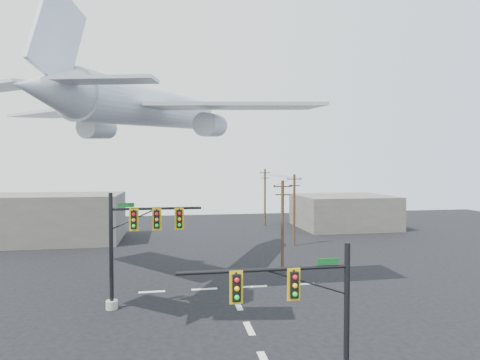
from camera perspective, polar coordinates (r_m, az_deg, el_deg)
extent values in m
cube|color=beige|center=(25.20, 1.31, -20.34)|extent=(0.40, 2.00, 0.01)
cube|color=beige|center=(28.88, -0.28, -17.37)|extent=(0.40, 2.00, 0.01)
cube|color=beige|center=(32.37, -12.43, -15.26)|extent=(2.00, 0.40, 0.01)
cube|color=beige|center=(32.43, -5.09, -15.19)|extent=(2.00, 0.40, 0.01)
cube|color=beige|center=(32.97, 2.10, -14.89)|extent=(2.00, 0.40, 0.01)
cube|color=beige|center=(33.98, 8.93, -14.40)|extent=(2.00, 0.40, 0.01)
cylinder|color=black|center=(17.54, 14.93, -19.18)|extent=(0.22, 0.22, 6.55)
cylinder|color=black|center=(15.77, 3.52, -12.62)|extent=(6.75, 0.15, 0.15)
cylinder|color=black|center=(16.38, 9.45, -14.13)|extent=(3.56, 0.07, 0.07)
cube|color=black|center=(16.09, 7.66, -14.52)|extent=(0.32, 0.28, 1.03)
cube|color=yellow|center=(16.10, 7.64, -14.50)|extent=(0.51, 0.04, 1.26)
sphere|color=red|center=(15.85, 7.84, -13.54)|extent=(0.19, 0.19, 0.19)
sphere|color=yellow|center=(15.94, 7.84, -14.68)|extent=(0.19, 0.19, 0.19)
sphere|color=#0BB626|center=(16.04, 7.83, -15.80)|extent=(0.19, 0.19, 0.19)
cube|color=black|center=(15.59, -0.54, -15.04)|extent=(0.32, 0.28, 1.03)
cube|color=yellow|center=(15.61, -0.55, -15.02)|extent=(0.51, 0.04, 1.26)
sphere|color=red|center=(15.35, -0.44, -14.05)|extent=(0.19, 0.19, 0.19)
sphere|color=yellow|center=(15.44, -0.44, -15.21)|extent=(0.19, 0.19, 0.19)
sphere|color=#0BB626|center=(15.54, -0.44, -16.37)|extent=(0.19, 0.19, 0.19)
cube|color=#0B521B|center=(16.41, 12.37, -11.24)|extent=(0.89, 0.04, 0.24)
cylinder|color=#9A998C|center=(29.44, -17.77, -16.53)|extent=(0.78, 0.78, 0.56)
cylinder|color=black|center=(28.50, -17.85, -9.59)|extent=(0.27, 0.27, 7.82)
cylinder|color=black|center=(27.81, -11.75, -4.00)|extent=(6.02, 0.18, 0.18)
cylinder|color=black|center=(27.98, -14.83, -5.37)|extent=(3.29, 0.09, 0.09)
cube|color=black|center=(27.82, -14.86, -5.48)|extent=(0.38, 0.34, 1.23)
cube|color=yellow|center=(27.84, -14.86, -5.48)|extent=(0.61, 0.04, 1.51)
sphere|color=red|center=(27.59, -14.91, -4.73)|extent=(0.22, 0.22, 0.22)
sphere|color=yellow|center=(27.63, -14.90, -5.53)|extent=(0.22, 0.22, 0.22)
sphere|color=#0BB626|center=(27.69, -14.89, -6.34)|extent=(0.22, 0.22, 0.22)
cube|color=black|center=(27.73, -11.75, -5.48)|extent=(0.38, 0.34, 1.23)
cube|color=yellow|center=(27.75, -11.75, -5.48)|extent=(0.61, 0.04, 1.51)
sphere|color=red|center=(27.49, -11.77, -4.73)|extent=(0.22, 0.22, 0.22)
sphere|color=yellow|center=(27.54, -11.77, -5.54)|extent=(0.22, 0.22, 0.22)
sphere|color=#0BB626|center=(27.59, -11.76, -6.34)|extent=(0.22, 0.22, 0.22)
cube|color=black|center=(27.71, -8.63, -5.47)|extent=(0.38, 0.34, 1.23)
cube|color=yellow|center=(27.73, -8.63, -5.46)|extent=(0.61, 0.04, 1.51)
sphere|color=red|center=(27.47, -8.62, -4.71)|extent=(0.22, 0.22, 0.22)
sphere|color=yellow|center=(27.52, -8.62, -5.52)|extent=(0.22, 0.22, 0.22)
sphere|color=#0BB626|center=(27.58, -8.62, -6.33)|extent=(0.22, 0.22, 0.22)
cube|color=#0B521B|center=(27.86, -15.89, -3.45)|extent=(1.06, 0.04, 0.29)
cylinder|color=#4E3621|center=(36.45, 6.06, -6.59)|extent=(0.28, 0.28, 8.31)
cube|color=#4E3621|center=(36.09, 6.08, -0.92)|extent=(1.66, 0.39, 0.11)
cube|color=#4E3621|center=(36.14, 6.08, -2.09)|extent=(1.29, 0.33, 0.11)
cylinder|color=black|center=(36.02, 4.91, -0.78)|extent=(0.09, 0.09, 0.11)
cylinder|color=black|center=(36.09, 6.08, -0.78)|extent=(0.09, 0.09, 0.11)
cylinder|color=black|center=(36.17, 7.25, -0.78)|extent=(0.09, 0.09, 0.11)
cylinder|color=#4E3621|center=(48.65, 7.72, -4.26)|extent=(0.29, 0.29, 8.61)
cube|color=#4E3621|center=(48.38, 7.74, 0.13)|extent=(1.74, 0.38, 0.12)
cube|color=#4E3621|center=(48.41, 7.73, -0.78)|extent=(1.36, 0.32, 0.12)
cylinder|color=black|center=(48.27, 6.83, 0.25)|extent=(0.10, 0.10, 0.12)
cylinder|color=black|center=(48.38, 7.74, 0.25)|extent=(0.10, 0.10, 0.12)
cylinder|color=black|center=(48.50, 8.64, 0.25)|extent=(0.10, 0.10, 0.12)
cylinder|color=#4E3621|center=(64.49, 3.57, -2.48)|extent=(0.31, 0.31, 9.12)
cube|color=#4E3621|center=(64.30, 3.58, 1.02)|extent=(1.79, 0.77, 0.12)
cube|color=#4E3621|center=(64.32, 3.57, 0.29)|extent=(1.40, 0.63, 0.12)
cylinder|color=black|center=(63.84, 2.96, 1.11)|extent=(0.10, 0.10, 0.12)
cylinder|color=black|center=(64.30, 3.58, 1.12)|extent=(0.10, 0.10, 0.12)
cylinder|color=black|center=(64.77, 4.19, 1.12)|extent=(0.10, 0.10, 0.12)
cylinder|color=black|center=(42.02, 6.04, -0.39)|extent=(4.68, 11.46, 0.03)
cylinder|color=black|center=(56.10, 4.57, 0.59)|extent=(0.24, 16.44, 0.03)
cylinder|color=black|center=(42.46, 8.01, -0.38)|extent=(4.75, 11.46, 0.03)
cylinder|color=black|center=(56.52, 6.15, 0.59)|extent=(0.35, 16.44, 0.03)
cylinder|color=silver|center=(34.43, -12.13, 10.12)|extent=(11.34, 20.15, 4.64)
cone|color=silver|center=(45.95, -5.11, 9.18)|extent=(4.90, 5.66, 3.55)
cone|color=silver|center=(23.92, -25.80, 11.51)|extent=(4.59, 5.51, 3.22)
cube|color=silver|center=(37.02, -23.33, 8.80)|extent=(12.10, 12.94, 0.57)
cube|color=silver|center=(30.52, -0.84, 10.46)|extent=(13.26, 4.80, 0.57)
cylinder|color=silver|center=(36.38, -19.65, 6.98)|extent=(3.03, 3.81, 2.04)
cylinder|color=silver|center=(31.89, -4.21, 7.81)|extent=(3.03, 3.81, 2.04)
cube|color=silver|center=(25.33, -24.49, 18.21)|extent=(2.20, 4.53, 5.90)
cube|color=silver|center=(26.54, -30.52, 11.44)|extent=(5.35, 4.93, 0.33)
cube|color=silver|center=(22.54, -18.40, 13.36)|extent=(5.36, 3.00, 0.33)
cube|color=#656159|center=(56.47, -25.68, -4.90)|extent=(18.00, 10.00, 6.00)
cube|color=#656159|center=(64.94, 14.47, -4.33)|extent=(14.00, 12.00, 5.00)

